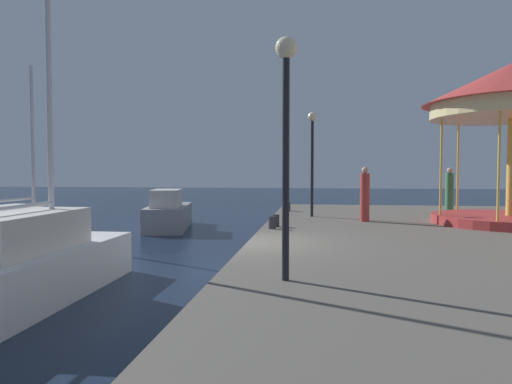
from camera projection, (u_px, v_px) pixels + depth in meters
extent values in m
plane|color=#162338|center=(248.00, 272.00, 11.79)|extent=(120.00, 120.00, 0.00)
cube|color=white|center=(13.00, 282.00, 8.63)|extent=(1.90, 6.81, 1.03)
cube|color=beige|center=(23.00, 232.00, 8.89)|extent=(1.32, 3.00, 0.77)
cylinder|color=silver|center=(49.00, 86.00, 9.75)|extent=(0.12, 0.12, 6.86)
cylinder|color=silver|center=(4.00, 209.00, 8.35)|extent=(0.09, 3.06, 0.08)
cube|color=gray|center=(169.00, 217.00, 20.79)|extent=(2.51, 4.95, 1.06)
cube|color=beige|center=(166.00, 198.00, 19.99)|extent=(1.53, 2.26, 0.76)
cube|color=#4C6070|center=(170.00, 194.00, 21.02)|extent=(1.01, 0.28, 0.34)
cube|color=maroon|center=(18.00, 235.00, 16.08)|extent=(2.34, 5.57, 0.73)
cube|color=beige|center=(4.00, 217.00, 15.46)|extent=(1.47, 2.50, 0.71)
cylinder|color=silver|center=(33.00, 145.00, 16.72)|extent=(0.12, 0.12, 5.76)
cylinder|color=silver|center=(8.00, 200.00, 15.63)|extent=(0.38, 2.42, 0.08)
cylinder|color=#B23333|center=(510.00, 220.00, 15.65)|extent=(5.12, 5.12, 0.30)
cylinder|color=gold|center=(511.00, 167.00, 15.57)|extent=(0.28, 0.28, 3.35)
cylinder|color=gold|center=(458.00, 168.00, 17.70)|extent=(0.08, 0.08, 3.35)
cylinder|color=gold|center=(441.00, 167.00, 15.87)|extent=(0.08, 0.08, 3.35)
cylinder|color=gold|center=(499.00, 166.00, 13.74)|extent=(0.08, 0.08, 3.35)
cylinder|color=black|center=(286.00, 171.00, 7.49)|extent=(0.12, 0.12, 3.66)
sphere|color=#F9E5B2|center=(286.00, 48.00, 7.39)|extent=(0.36, 0.36, 0.36)
cylinder|color=black|center=(312.00, 169.00, 18.17)|extent=(0.12, 0.12, 3.83)
sphere|color=#F9E5B2|center=(312.00, 117.00, 18.08)|extent=(0.36, 0.36, 0.36)
cylinder|color=#2D2D33|center=(288.00, 207.00, 20.85)|extent=(0.24, 0.24, 0.40)
cylinder|color=#2D2D33|center=(272.00, 222.00, 14.36)|extent=(0.24, 0.24, 0.40)
cylinder|color=#2D2D33|center=(276.00, 221.00, 14.92)|extent=(0.24, 0.24, 0.40)
cylinder|color=#387247|center=(449.00, 193.00, 19.71)|extent=(0.34, 0.34, 1.74)
sphere|color=tan|center=(450.00, 170.00, 19.67)|extent=(0.24, 0.24, 0.24)
cylinder|color=#B23833|center=(365.00, 197.00, 16.49)|extent=(0.34, 0.34, 1.75)
sphere|color=tan|center=(365.00, 170.00, 16.44)|extent=(0.24, 0.24, 0.24)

